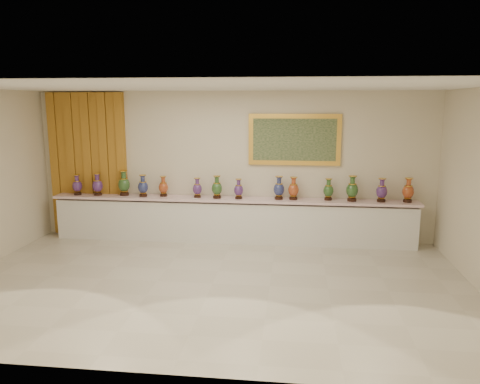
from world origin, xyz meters
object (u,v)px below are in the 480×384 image
object	(u,v)px
vase_1	(98,185)
vase_2	(124,184)
counter	(232,220)
vase_0	(77,186)

from	to	relation	value
vase_1	vase_2	distance (m)	0.55
counter	vase_1	bearing A→B (deg)	-179.14
vase_2	vase_1	bearing A→B (deg)	-174.48
vase_1	vase_2	bearing A→B (deg)	5.52
vase_0	vase_2	bearing A→B (deg)	2.47
vase_0	vase_1	size ratio (longest dim) A/B	0.92
counter	vase_0	size ratio (longest dim) A/B	17.40
vase_1	vase_0	bearing A→B (deg)	178.72
counter	vase_1	xyz separation A→B (m)	(-2.77, -0.04, 0.67)
counter	vase_2	world-z (taller)	vase_2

